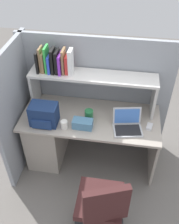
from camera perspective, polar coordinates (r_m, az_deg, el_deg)
ground_plane at (r=3.51m, az=0.13°, el=-10.10°), size 8.00×8.00×0.00m
desk at (r=3.27m, az=-6.63°, el=-4.71°), size 1.60×0.70×0.73m
cubicle_partition_rear at (r=3.25m, az=1.17°, el=3.84°), size 1.84×0.05×1.55m
cubicle_partition_left at (r=3.13m, az=-15.55°, el=0.51°), size 0.05×1.06×1.55m
overhead_hutch at (r=2.93m, az=0.76°, el=6.61°), size 1.44×0.28×0.45m
reference_books_on_shelf at (r=2.89m, az=-7.65°, el=10.98°), size 0.40×0.18×0.30m
laptop at (r=2.84m, az=8.37°, el=-2.83°), size 0.35×0.31×0.22m
backpack at (r=2.88m, az=-10.08°, el=-0.60°), size 0.30×0.23×0.25m
computer_mouse at (r=2.92m, az=13.10°, el=-3.19°), size 0.08×0.11×0.03m
paper_cup at (r=2.83m, az=-5.62°, el=-2.81°), size 0.08×0.08×0.10m
tissue_box at (r=2.83m, az=-1.53°, el=-2.60°), size 0.22×0.13×0.10m
snack_canister at (r=2.92m, az=-0.13°, el=-0.65°), size 0.10×0.10×0.12m
office_chair at (r=2.65m, az=2.57°, el=-20.63°), size 0.53×0.54×0.93m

